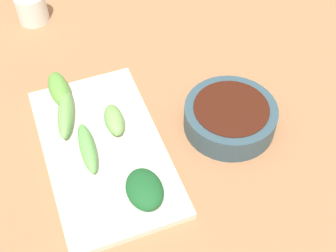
# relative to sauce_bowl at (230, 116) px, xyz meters

# --- Properties ---
(tabletop) EXTENTS (2.10, 2.10, 0.02)m
(tabletop) POSITION_rel_sauce_bowl_xyz_m (0.12, -0.03, -0.03)
(tabletop) COLOR #A16E48
(tabletop) RESTS_ON ground
(sauce_bowl) EXTENTS (0.14, 0.14, 0.04)m
(sauce_bowl) POSITION_rel_sauce_bowl_xyz_m (0.00, 0.00, 0.00)
(sauce_bowl) COLOR #314B58
(sauce_bowl) RESTS_ON tabletop
(serving_plate) EXTENTS (0.17, 0.30, 0.01)m
(serving_plate) POSITION_rel_sauce_bowl_xyz_m (0.19, -0.02, -0.02)
(serving_plate) COLOR silver
(serving_plate) RESTS_ON tabletop
(broccoli_stalk_0) EXTENTS (0.03, 0.08, 0.03)m
(broccoli_stalk_0) POSITION_rel_sauce_bowl_xyz_m (0.23, -0.15, 0.00)
(broccoli_stalk_0) COLOR #60A040
(broccoli_stalk_0) RESTS_ON serving_plate
(broccoli_stalk_1) EXTENTS (0.03, 0.06, 0.03)m
(broccoli_stalk_1) POSITION_rel_sauce_bowl_xyz_m (0.17, -0.05, 0.00)
(broccoli_stalk_1) COLOR #78AB5B
(broccoli_stalk_1) RESTS_ON serving_plate
(broccoli_stalk_2) EXTENTS (0.03, 0.09, 0.02)m
(broccoli_stalk_2) POSITION_rel_sauce_bowl_xyz_m (0.22, -0.02, 0.00)
(broccoli_stalk_2) COLOR #66AD55
(broccoli_stalk_2) RESTS_ON serving_plate
(broccoli_stalk_3) EXTENTS (0.05, 0.10, 0.03)m
(broccoli_stalk_3) POSITION_rel_sauce_bowl_xyz_m (0.23, -0.09, 0.00)
(broccoli_stalk_3) COLOR #71AA58
(broccoli_stalk_3) RESTS_ON serving_plate
(broccoli_leafy_4) EXTENTS (0.05, 0.07, 0.02)m
(broccoli_leafy_4) POSITION_rel_sauce_bowl_xyz_m (0.16, 0.08, 0.00)
(broccoli_leafy_4) COLOR #1B5829
(broccoli_leafy_4) RESTS_ON serving_plate
(tea_cup) EXTENTS (0.06, 0.06, 0.05)m
(tea_cup) POSITION_rel_sauce_bowl_xyz_m (0.23, -0.37, 0.00)
(tea_cup) COLOR white
(tea_cup) RESTS_ON tabletop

